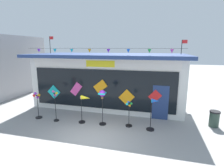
# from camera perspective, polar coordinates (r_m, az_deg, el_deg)

# --- Properties ---
(ground_plane) EXTENTS (80.00, 80.00, 0.00)m
(ground_plane) POSITION_cam_1_polar(r_m,az_deg,el_deg) (8.40, -6.55, -17.49)
(ground_plane) COLOR #9E9B99
(kite_shop_building) EXTENTS (10.37, 4.94, 4.94)m
(kite_shop_building) POSITION_cam_1_polar(r_m,az_deg,el_deg) (12.67, -0.83, 1.60)
(kite_shop_building) COLOR silver
(kite_shop_building) RESTS_ON ground_plane
(wind_spinner_far_left) EXTENTS (0.39, 0.38, 1.59)m
(wind_spinner_far_left) POSITION_cam_1_polar(r_m,az_deg,el_deg) (11.14, -23.12, -5.65)
(wind_spinner_far_left) COLOR black
(wind_spinner_far_left) RESTS_ON ground_plane
(wind_spinner_left) EXTENTS (0.35, 0.29, 1.81)m
(wind_spinner_left) POSITION_cam_1_polar(r_m,az_deg,el_deg) (10.27, -18.10, -5.35)
(wind_spinner_left) COLOR black
(wind_spinner_left) RESTS_ON ground_plane
(wind_spinner_center_left) EXTENTS (0.75, 0.37, 1.57)m
(wind_spinner_center_left) POSITION_cam_1_polar(r_m,az_deg,el_deg) (9.65, -8.86, -6.20)
(wind_spinner_center_left) COLOR black
(wind_spinner_center_left) RESTS_ON ground_plane
(wind_spinner_center_right) EXTENTS (0.37, 0.37, 1.92)m
(wind_spinner_center_right) POSITION_cam_1_polar(r_m,az_deg,el_deg) (9.27, -3.16, -4.56)
(wind_spinner_center_right) COLOR black
(wind_spinner_center_right) RESTS_ON ground_plane
(wind_spinner_right) EXTENTS (0.35, 0.35, 1.42)m
(wind_spinner_right) POSITION_cam_1_polar(r_m,az_deg,el_deg) (9.30, 5.52, -9.35)
(wind_spinner_right) COLOR black
(wind_spinner_right) RESTS_ON ground_plane
(wind_spinner_far_right) EXTENTS (0.57, 0.40, 1.66)m
(wind_spinner_far_right) POSITION_cam_1_polar(r_m,az_deg,el_deg) (8.99, 13.28, -8.54)
(wind_spinner_far_right) COLOR black
(wind_spinner_far_right) RESTS_ON ground_plane
(trash_bin) EXTENTS (0.52, 0.52, 0.85)m
(trash_bin) POSITION_cam_1_polar(r_m,az_deg,el_deg) (10.81, 30.29, -9.71)
(trash_bin) COLOR #2D4238
(trash_bin) RESTS_ON ground_plane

